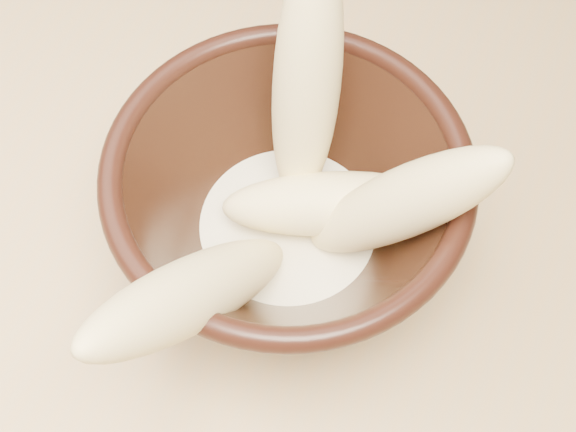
% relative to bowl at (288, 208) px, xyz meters
% --- Properties ---
extents(bowl, '(0.19, 0.19, 0.10)m').
position_rel_bowl_xyz_m(bowl, '(0.00, 0.00, 0.00)').
color(bowl, black).
rests_on(bowl, table).
extents(milk_puddle, '(0.10, 0.10, 0.01)m').
position_rel_bowl_xyz_m(milk_puddle, '(-0.00, 0.00, -0.02)').
color(milk_puddle, beige).
rests_on(milk_puddle, bowl).
extents(banana_upright, '(0.05, 0.09, 0.15)m').
position_rel_bowl_xyz_m(banana_upright, '(-0.01, 0.04, 0.05)').
color(banana_upright, '#EEDE8C').
rests_on(banana_upright, bowl).
extents(banana_right, '(0.11, 0.06, 0.13)m').
position_rel_bowl_xyz_m(banana_right, '(0.06, 0.01, 0.03)').
color(banana_right, '#EEDE8C').
rests_on(banana_right, bowl).
extents(banana_across, '(0.12, 0.08, 0.04)m').
position_rel_bowl_xyz_m(banana_across, '(0.02, 0.01, 0.00)').
color(banana_across, '#EEDE8C').
rests_on(banana_across, bowl).
extents(banana_front, '(0.07, 0.15, 0.13)m').
position_rel_bowl_xyz_m(banana_front, '(-0.01, -0.07, 0.03)').
color(banana_front, '#EEDE8C').
rests_on(banana_front, bowl).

